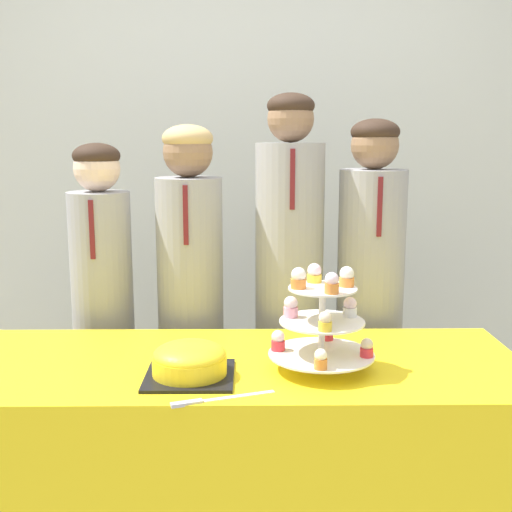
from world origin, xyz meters
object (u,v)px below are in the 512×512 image
at_px(round_cake, 190,361).
at_px(cake_knife, 206,401).
at_px(cupcake_stand, 321,320).
at_px(student_2, 289,309).
at_px(student_0, 104,328).
at_px(student_3, 369,318).
at_px(student_1, 191,320).

bearing_deg(round_cake, cake_knife, -71.87).
distance_m(cake_knife, cupcake_stand, 0.44).
bearing_deg(student_2, student_0, -180.00).
relative_size(cake_knife, student_3, 0.18).
bearing_deg(cupcake_stand, cake_knife, -144.48).
xyz_separation_m(cupcake_stand, student_1, (-0.45, 0.62, -0.18)).
height_order(cupcake_stand, student_2, student_2).
xyz_separation_m(cupcake_stand, student_3, (0.26, 0.62, -0.17)).
relative_size(student_0, student_3, 0.94).
bearing_deg(student_3, student_2, 180.00).
distance_m(student_0, student_3, 1.06).
distance_m(cake_knife, student_1, 0.87).
height_order(round_cake, student_2, student_2).
relative_size(cupcake_stand, student_0, 0.22).
distance_m(student_1, student_3, 0.71).
xyz_separation_m(student_2, student_3, (0.32, -0.00, -0.04)).
height_order(cake_knife, student_1, student_1).
relative_size(round_cake, student_0, 0.18).
distance_m(round_cake, student_1, 0.69).
bearing_deg(student_3, student_1, -180.00).
distance_m(cupcake_stand, student_1, 0.79).
height_order(cupcake_stand, student_3, student_3).
height_order(cake_knife, student_3, student_3).
bearing_deg(student_1, student_0, -180.00).
distance_m(cupcake_stand, student_3, 0.70).
height_order(cake_knife, cupcake_stand, cupcake_stand).
bearing_deg(round_cake, cupcake_stand, 8.63).
bearing_deg(student_1, student_2, 0.00).
bearing_deg(cake_knife, student_2, 53.30).
xyz_separation_m(cupcake_stand, student_0, (-0.80, 0.62, -0.21)).
bearing_deg(student_3, cake_knife, -124.77).
xyz_separation_m(cupcake_stand, student_2, (-0.06, 0.62, -0.13)).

